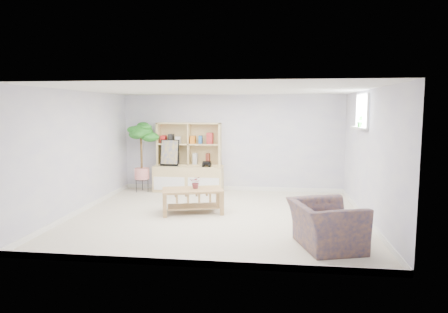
# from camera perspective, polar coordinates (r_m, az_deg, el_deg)

# --- Properties ---
(floor) EXTENTS (5.50, 5.00, 0.01)m
(floor) POSITION_cam_1_polar(r_m,az_deg,el_deg) (7.74, -0.84, -8.52)
(floor) COLOR #C2B08C
(floor) RESTS_ON ground
(ceiling) EXTENTS (5.50, 5.00, 0.01)m
(ceiling) POSITION_cam_1_polar(r_m,az_deg,el_deg) (7.47, -0.87, 9.52)
(ceiling) COLOR silver
(ceiling) RESTS_ON walls
(walls) EXTENTS (5.51, 5.01, 2.40)m
(walls) POSITION_cam_1_polar(r_m,az_deg,el_deg) (7.51, -0.86, 0.34)
(walls) COLOR #B4B0D5
(walls) RESTS_ON floor
(baseboard) EXTENTS (5.50, 5.00, 0.10)m
(baseboard) POSITION_cam_1_polar(r_m,az_deg,el_deg) (7.73, -0.84, -8.16)
(baseboard) COLOR white
(baseboard) RESTS_ON floor
(window) EXTENTS (0.10, 0.98, 0.68)m
(window) POSITION_cam_1_polar(r_m,az_deg,el_deg) (8.17, 19.20, 6.11)
(window) COLOR #BCDAF5
(window) RESTS_ON walls
(window_sill) EXTENTS (0.14, 1.00, 0.04)m
(window_sill) POSITION_cam_1_polar(r_m,az_deg,el_deg) (8.16, 18.70, 3.88)
(window_sill) COLOR white
(window_sill) RESTS_ON walls
(storage_unit) EXTENTS (1.71, 0.58, 1.71)m
(storage_unit) POSITION_cam_1_polar(r_m,az_deg,el_deg) (9.93, -5.12, -0.11)
(storage_unit) COLOR #D8BB81
(storage_unit) RESTS_ON floor
(poster) EXTENTS (0.48, 0.14, 0.65)m
(poster) POSITION_cam_1_polar(r_m,az_deg,el_deg) (9.95, -7.77, 0.52)
(poster) COLOR yellow
(poster) RESTS_ON storage_unit
(toy_truck) EXTENTS (0.29, 0.20, 0.15)m
(toy_truck) POSITION_cam_1_polar(r_m,az_deg,el_deg) (9.75, -2.48, -1.04)
(toy_truck) COLOR black
(toy_truck) RESTS_ON storage_unit
(coffee_table) EXTENTS (1.30, 0.94, 0.48)m
(coffee_table) POSITION_cam_1_polar(r_m,az_deg,el_deg) (7.96, -4.53, -6.33)
(coffee_table) COLOR #A67C46
(coffee_table) RESTS_ON floor
(table_plant) EXTENTS (0.23, 0.20, 0.25)m
(table_plant) POSITION_cam_1_polar(r_m,az_deg,el_deg) (7.94, -4.04, -3.70)
(table_plant) COLOR #104B19
(table_plant) RESTS_ON coffee_table
(floor_tree) EXTENTS (0.76, 0.76, 1.73)m
(floor_tree) POSITION_cam_1_polar(r_m,az_deg,el_deg) (10.05, -11.70, -0.09)
(floor_tree) COLOR #236120
(floor_tree) RESTS_ON floor
(armchair) EXTENTS (1.18, 1.27, 0.78)m
(armchair) POSITION_cam_1_polar(r_m,az_deg,el_deg) (6.16, 14.35, -9.02)
(armchair) COLOR navy
(armchair) RESTS_ON floor
(sill_plant) EXTENTS (0.14, 0.13, 0.22)m
(sill_plant) POSITION_cam_1_polar(r_m,az_deg,el_deg) (8.06, 18.88, 4.76)
(sill_plant) COLOR #236120
(sill_plant) RESTS_ON window_sill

